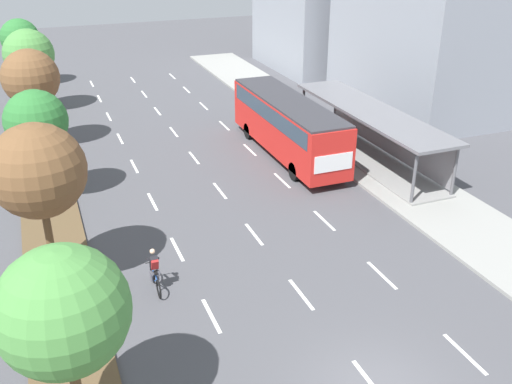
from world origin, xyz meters
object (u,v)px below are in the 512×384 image
(median_tree_second, at_px, (38,171))
(median_tree_third, at_px, (36,121))
(bus_shelter, at_px, (373,128))
(bus, at_px, (287,121))
(median_tree_fourth, at_px, (30,78))
(cyclist, at_px, (155,272))
(median_tree_fifth, at_px, (29,54))
(median_tree_nearest, at_px, (63,312))
(median_tree_farthest, at_px, (20,38))

(median_tree_second, xyz_separation_m, median_tree_third, (0.17, 7.78, -0.62))
(bus_shelter, height_order, bus, bus)
(bus, xyz_separation_m, median_tree_fourth, (-13.45, 6.50, 2.25))
(median_tree_second, bearing_deg, cyclist, -25.90)
(bus_shelter, bearing_deg, cyclist, -149.98)
(median_tree_third, xyz_separation_m, median_tree_fifth, (0.15, 15.57, 0.04))
(bus_shelter, xyz_separation_m, median_tree_nearest, (-17.77, -14.48, 2.33))
(cyclist, bearing_deg, median_tree_nearest, -118.24)
(bus, height_order, median_tree_third, median_tree_third)
(bus, bearing_deg, median_tree_third, -174.56)
(bus_shelter, relative_size, median_tree_fourth, 2.22)
(median_tree_second, xyz_separation_m, median_tree_farthest, (-0.15, 31.14, -0.78))
(median_tree_third, relative_size, median_tree_fourth, 0.93)
(median_tree_second, distance_m, median_tree_farthest, 31.15)
(median_tree_fourth, bearing_deg, median_tree_third, -90.28)
(cyclist, distance_m, median_tree_third, 10.54)
(median_tree_fifth, bearing_deg, median_tree_third, -90.55)
(median_tree_nearest, height_order, median_tree_fifth, median_tree_fifth)
(bus_shelter, xyz_separation_m, median_tree_fourth, (-17.73, 8.87, 2.46))
(bus_shelter, xyz_separation_m, bus, (-4.28, 2.37, 0.20))
(cyclist, distance_m, median_tree_fourth, 17.89)
(median_tree_nearest, relative_size, median_tree_third, 1.05)
(bus, relative_size, median_tree_nearest, 1.97)
(median_tree_third, bearing_deg, median_tree_farthest, 90.78)
(median_tree_fifth, bearing_deg, bus_shelter, -43.39)
(median_tree_nearest, xyz_separation_m, median_tree_fourth, (0.05, 23.35, 0.13))
(median_tree_third, height_order, median_tree_farthest, median_tree_third)
(bus_shelter, xyz_separation_m, median_tree_farthest, (-18.08, 24.44, 2.08))
(bus, relative_size, median_tree_fourth, 1.92)
(median_tree_nearest, xyz_separation_m, median_tree_third, (0.01, 15.57, -0.09))
(median_tree_third, bearing_deg, median_tree_nearest, -90.03)
(cyclist, bearing_deg, median_tree_fourth, 100.63)
(median_tree_third, height_order, median_tree_fourth, median_tree_fourth)
(cyclist, xyz_separation_m, median_tree_second, (-3.44, 1.67, 3.93))
(median_tree_second, height_order, median_tree_third, median_tree_second)
(cyclist, height_order, median_tree_fourth, median_tree_fourth)
(median_tree_fourth, xyz_separation_m, median_tree_farthest, (-0.35, 15.57, -0.38))
(cyclist, height_order, median_tree_farthest, median_tree_farthest)
(bus_shelter, bearing_deg, median_tree_fifth, 136.61)
(cyclist, bearing_deg, median_tree_second, 154.10)
(median_tree_fifth, bearing_deg, median_tree_nearest, -90.29)
(cyclist, xyz_separation_m, median_tree_fourth, (-3.24, 17.24, 3.53))
(cyclist, relative_size, median_tree_fourth, 0.31)
(median_tree_fifth, xyz_separation_m, median_tree_farthest, (-0.46, 7.78, -0.21))
(median_tree_nearest, xyz_separation_m, median_tree_second, (-0.16, 7.78, 0.53))
(median_tree_second, relative_size, median_tree_farthest, 1.17)
(bus, xyz_separation_m, cyclist, (-10.21, -10.74, -1.28))
(median_tree_second, distance_m, median_tree_fifth, 23.36)
(median_tree_third, bearing_deg, median_tree_fourth, 89.72)
(median_tree_second, bearing_deg, median_tree_third, 88.77)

